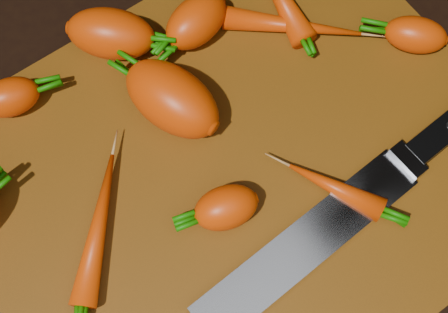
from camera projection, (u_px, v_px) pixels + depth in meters
ground at (230, 178)px, 0.57m from camera, size 2.00×2.00×0.01m
cutting_board at (230, 174)px, 0.56m from camera, size 0.50×0.40×0.01m
carrot_1 at (226, 208)px, 0.53m from camera, size 0.06×0.05×0.04m
carrot_2 at (111, 34)px, 0.58m from camera, size 0.09×0.09×0.05m
carrot_3 at (172, 99)px, 0.55m from camera, size 0.08×0.11×0.06m
carrot_4 at (196, 21)px, 0.59m from camera, size 0.08×0.06×0.04m
carrot_5 at (10, 97)px, 0.57m from camera, size 0.06×0.05×0.04m
carrot_6 at (416, 35)px, 0.59m from camera, size 0.07×0.07×0.03m
carrot_8 at (292, 26)px, 0.60m from camera, size 0.11×0.11×0.02m
carrot_9 at (335, 188)px, 0.54m from camera, size 0.06×0.09×0.02m
carrot_10 at (98, 227)px, 0.53m from camera, size 0.11×0.11×0.02m
knife at (326, 228)px, 0.53m from camera, size 0.37×0.05×0.02m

